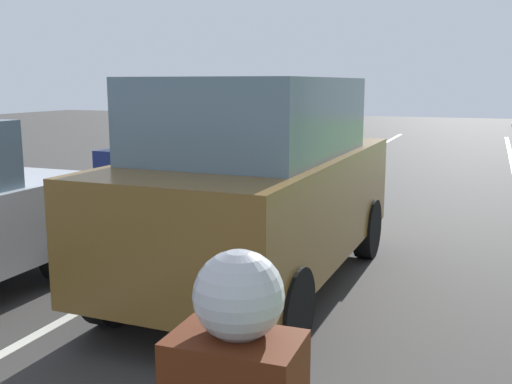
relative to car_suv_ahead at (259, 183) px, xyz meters
The scene contains 4 objects.
ground_plane 4.97m from the car_suv_ahead, 98.08° to the left, with size 60.00×60.00×0.00m, color #383533.
lane_line_center 5.11m from the car_suv_ahead, 106.09° to the left, with size 0.12×32.00×0.01m, color silver.
car_suv_ahead is the anchor object (origin of this frame).
car_hatchback_far 5.16m from the car_suv_ahead, 126.91° to the left, with size 1.76×3.72×1.78m.
Camera 1 is at (2.97, 3.33, 2.23)m, focal length 41.66 mm.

